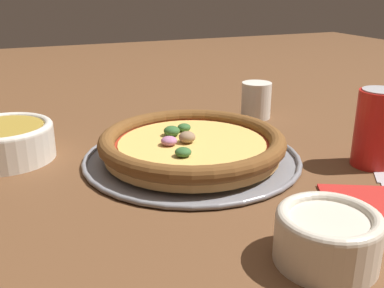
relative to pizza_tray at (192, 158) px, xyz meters
name	(u,v)px	position (x,y,z in m)	size (l,w,h in m)	color
ground_plane	(192,160)	(0.00, 0.00, 0.00)	(3.00, 3.00, 0.00)	brown
pizza_tray	(192,158)	(0.00, 0.00, 0.00)	(0.36, 0.36, 0.01)	gray
pizza	(192,144)	(0.00, 0.00, 0.02)	(0.30, 0.30, 0.04)	tan
bowl_near	(5,140)	(0.28, -0.12, 0.03)	(0.16, 0.16, 0.06)	silver
bowl_far	(327,235)	(-0.02, 0.31, 0.03)	(0.11, 0.11, 0.06)	beige
drinking_cup	(256,100)	(-0.22, -0.18, 0.03)	(0.06, 0.06, 0.08)	silver
napkin	(374,201)	(-0.17, 0.23, 0.00)	(0.16, 0.14, 0.01)	#B2231E
beverage_can	(376,128)	(-0.26, 0.13, 0.06)	(0.07, 0.07, 0.12)	red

